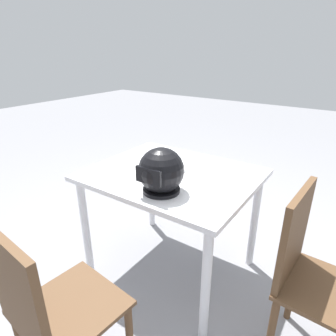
{
  "coord_description": "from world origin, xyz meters",
  "views": [
    {
      "loc": [
        -0.93,
        1.38,
        1.47
      ],
      "look_at": [
        0.04,
        -0.01,
        0.76
      ],
      "focal_mm": 30.86,
      "sensor_mm": 36.0,
      "label": 1
    }
  ],
  "objects_px": {
    "pizza": "(164,166)",
    "chair_far": "(49,309)",
    "dining_table": "(172,186)",
    "chair_side": "(310,272)",
    "motorcycle_helmet": "(161,171)"
  },
  "relations": [
    {
      "from": "dining_table",
      "to": "chair_far",
      "type": "height_order",
      "value": "chair_far"
    },
    {
      "from": "pizza",
      "to": "chair_side",
      "type": "relative_size",
      "value": 0.25
    },
    {
      "from": "dining_table",
      "to": "motorcycle_helmet",
      "type": "bearing_deg",
      "value": 111.27
    },
    {
      "from": "motorcycle_helmet",
      "to": "chair_side",
      "type": "xyz_separation_m",
      "value": [
        -0.78,
        -0.1,
        -0.36
      ]
    },
    {
      "from": "pizza",
      "to": "motorcycle_helmet",
      "type": "height_order",
      "value": "motorcycle_helmet"
    },
    {
      "from": "chair_far",
      "to": "motorcycle_helmet",
      "type": "bearing_deg",
      "value": -93.16
    },
    {
      "from": "pizza",
      "to": "chair_far",
      "type": "distance_m",
      "value": 1.02
    },
    {
      "from": "dining_table",
      "to": "pizza",
      "type": "xyz_separation_m",
      "value": [
        0.07,
        -0.01,
        0.12
      ]
    },
    {
      "from": "dining_table",
      "to": "motorcycle_helmet",
      "type": "xyz_separation_m",
      "value": [
        -0.1,
        0.25,
        0.21
      ]
    },
    {
      "from": "pizza",
      "to": "motorcycle_helmet",
      "type": "bearing_deg",
      "value": 122.29
    },
    {
      "from": "dining_table",
      "to": "chair_far",
      "type": "distance_m",
      "value": 0.97
    },
    {
      "from": "pizza",
      "to": "chair_side",
      "type": "xyz_separation_m",
      "value": [
        -0.94,
        0.16,
        -0.27
      ]
    },
    {
      "from": "dining_table",
      "to": "chair_far",
      "type": "xyz_separation_m",
      "value": [
        -0.06,
        0.96,
        -0.14
      ]
    },
    {
      "from": "pizza",
      "to": "motorcycle_helmet",
      "type": "xyz_separation_m",
      "value": [
        -0.16,
        0.26,
        0.09
      ]
    },
    {
      "from": "pizza",
      "to": "chair_far",
      "type": "xyz_separation_m",
      "value": [
        -0.13,
        0.97,
        -0.27
      ]
    }
  ]
}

